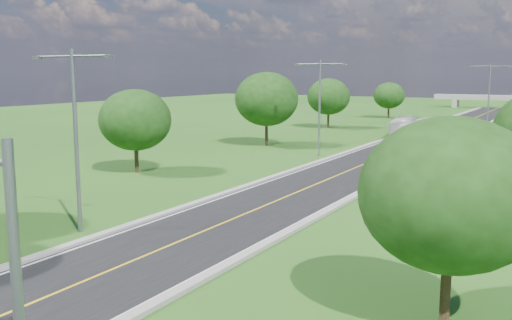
# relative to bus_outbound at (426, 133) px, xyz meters

# --- Properties ---
(ground) EXTENTS (260.00, 260.00, 0.00)m
(ground) POSITION_rel_bus_outbound_xyz_m (-2.13, 2.46, -1.71)
(ground) COLOR #214914
(ground) RESTS_ON ground
(road) EXTENTS (8.00, 150.00, 0.06)m
(road) POSITION_rel_bus_outbound_xyz_m (-2.13, 8.46, -1.68)
(road) COLOR black
(road) RESTS_ON ground
(curb_left) EXTENTS (0.50, 150.00, 0.22)m
(curb_left) POSITION_rel_bus_outbound_xyz_m (-6.38, 8.46, -1.60)
(curb_left) COLOR gray
(curb_left) RESTS_ON ground
(curb_right) EXTENTS (0.50, 150.00, 0.22)m
(curb_right) POSITION_rel_bus_outbound_xyz_m (2.12, 8.46, -1.60)
(curb_right) COLOR gray
(curb_right) RESTS_ON ground
(speed_limit_sign) EXTENTS (0.55, 0.09, 2.40)m
(speed_limit_sign) POSITION_rel_bus_outbound_xyz_m (3.07, -19.56, -0.11)
(speed_limit_sign) COLOR slate
(speed_limit_sign) RESTS_ON ground
(overpass) EXTENTS (30.00, 3.00, 3.20)m
(overpass) POSITION_rel_bus_outbound_xyz_m (-2.13, 82.46, 0.70)
(overpass) COLOR gray
(overpass) RESTS_ON ground
(streetlight_near_left) EXTENTS (5.90, 0.25, 10.00)m
(streetlight_near_left) POSITION_rel_bus_outbound_xyz_m (-8.13, -45.54, 4.24)
(streetlight_near_left) COLOR slate
(streetlight_near_left) RESTS_ON ground
(streetlight_mid_left) EXTENTS (5.90, 0.25, 10.00)m
(streetlight_mid_left) POSITION_rel_bus_outbound_xyz_m (-8.13, -12.54, 4.24)
(streetlight_mid_left) COLOR slate
(streetlight_mid_left) RESTS_ON ground
(streetlight_far_right) EXTENTS (5.90, 0.25, 10.00)m
(streetlight_far_right) POSITION_rel_bus_outbound_xyz_m (3.87, 20.46, 4.24)
(streetlight_far_right) COLOR slate
(streetlight_far_right) RESTS_ON ground
(tree_lb) EXTENTS (6.30, 6.30, 7.33)m
(tree_lb) POSITION_rel_bus_outbound_xyz_m (-18.13, -29.54, 2.94)
(tree_lb) COLOR black
(tree_lb) RESTS_ON ground
(tree_lc) EXTENTS (7.56, 7.56, 8.79)m
(tree_lc) POSITION_rel_bus_outbound_xyz_m (-17.13, -7.54, 3.87)
(tree_lc) COLOR black
(tree_lc) RESTS_ON ground
(tree_ld) EXTENTS (6.72, 6.72, 7.82)m
(tree_ld) POSITION_rel_bus_outbound_xyz_m (-19.13, 16.46, 3.25)
(tree_ld) COLOR black
(tree_ld) RESTS_ON ground
(tree_le) EXTENTS (5.88, 5.88, 6.84)m
(tree_le) POSITION_rel_bus_outbound_xyz_m (-16.63, 40.46, 2.63)
(tree_le) COLOR black
(tree_le) RESTS_ON ground
(tree_ra) EXTENTS (6.30, 6.30, 7.33)m
(tree_ra) POSITION_rel_bus_outbound_xyz_m (11.87, -47.54, 2.94)
(tree_ra) COLOR black
(tree_ra) RESTS_ON ground
(bus_outbound) EXTENTS (3.51, 11.99, 3.30)m
(bus_outbound) POSITION_rel_bus_outbound_xyz_m (0.00, 0.00, 0.00)
(bus_outbound) COLOR white
(bus_outbound) RESTS_ON road
(bus_inbound) EXTENTS (3.75, 10.24, 2.79)m
(bus_inbound) POSITION_rel_bus_outbound_xyz_m (-4.94, 8.25, -0.26)
(bus_inbound) COLOR silver
(bus_inbound) RESTS_ON road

